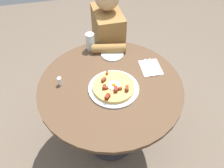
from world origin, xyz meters
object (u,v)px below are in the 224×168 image
person_seated (108,53)px  bread_plate (112,54)px  pizza_plate (114,88)px  fork (153,67)px  salt_shaker (60,81)px  knife (148,67)px  breakfast_pizza (114,86)px  water_glass (90,42)px  dining_table (111,100)px

person_seated → bread_plate: size_ratio=6.60×
pizza_plate → fork: (-0.13, 0.32, 0.00)m
pizza_plate → salt_shaker: bearing=-110.2°
person_seated → knife: 0.60m
pizza_plate → breakfast_pizza: breakfast_pizza is taller
fork → water_glass: bearing=54.7°
knife → water_glass: 0.48m
person_seated → breakfast_pizza: (0.66, -0.11, 0.26)m
person_seated → knife: bearing=18.9°
person_seated → bread_plate: person_seated is taller
bread_plate → fork: bread_plate is taller
dining_table → bread_plate: 0.36m
dining_table → bread_plate: size_ratio=5.60×
pizza_plate → water_glass: 0.46m
pizza_plate → person_seated: bearing=170.5°
salt_shaker → bread_plate: bearing=118.7°
bread_plate → fork: 0.33m
pizza_plate → knife: pizza_plate is taller
fork → breakfast_pizza: bearing=116.2°
dining_table → water_glass: bearing=-171.3°
knife → water_glass: bearing=52.2°
fork → knife: 0.04m
person_seated → water_glass: (0.20, -0.18, 0.30)m
breakfast_pizza → bread_plate: 0.36m
person_seated → salt_shaker: 0.74m
dining_table → fork: 0.39m
pizza_plate → breakfast_pizza: size_ratio=1.21×
bread_plate → salt_shaker: size_ratio=2.92×
dining_table → knife: knife is taller
dining_table → breakfast_pizza: 0.21m
breakfast_pizza → salt_shaker: (-0.12, -0.33, 0.00)m
person_seated → knife: person_seated is taller
dining_table → knife: size_ratio=5.35×
fork → salt_shaker: salt_shaker is taller
person_seated → fork: bearing=22.3°
dining_table → fork: bearing=103.7°
dining_table → bread_plate: bread_plate is taller
water_glass → dining_table: bearing=8.7°
breakfast_pizza → fork: breakfast_pizza is taller
knife → salt_shaker: size_ratio=3.05×
fork → water_glass: (-0.32, -0.40, 0.06)m
pizza_plate → fork: bearing=112.3°
fork → knife: bearing=90.0°
bread_plate → salt_shaker: bearing=-61.3°
breakfast_pizza → bread_plate: size_ratio=1.58×
dining_table → fork: size_ratio=5.35×
person_seated → knife: size_ratio=6.31×
bread_plate → person_seated: bearing=173.6°
dining_table → fork: (-0.08, 0.33, 0.18)m
bread_plate → breakfast_pizza: bearing=-12.4°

